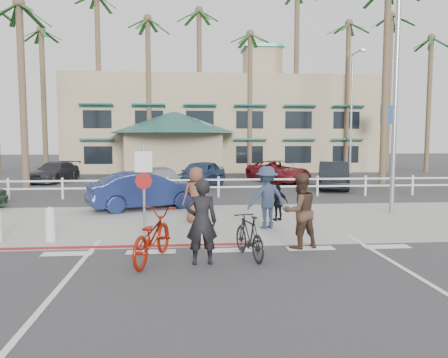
{
  "coord_description": "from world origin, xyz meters",
  "views": [
    {
      "loc": [
        -1.13,
        -10.0,
        2.78
      ],
      "look_at": [
        0.08,
        3.82,
        1.5
      ],
      "focal_mm": 35.0,
      "sensor_mm": 36.0,
      "label": 1
    }
  ],
  "objects": [
    {
      "name": "lot_car_1",
      "position": [
        -2.32,
        12.54,
        0.62
      ],
      "size": [
        2.91,
        4.62,
        1.25
      ],
      "primitive_type": "imported",
      "rotation": [
        0.0,
        0.0,
        0.29
      ],
      "color": "#969DA4",
      "rests_on": "ground"
    },
    {
      "name": "bollard_0",
      "position": [
        -4.8,
        2.0,
        0.47
      ],
      "size": [
        0.26,
        0.26,
        0.95
      ],
      "primitive_type": null,
      "color": "silver",
      "rests_on": "ground"
    },
    {
      "name": "pedestrian_child",
      "position": [
        1.98,
        4.43,
        0.61
      ],
      "size": [
        0.78,
        0.52,
        1.23
      ],
      "primitive_type": "imported",
      "rotation": [
        0.0,
        0.0,
        3.48
      ],
      "color": "black",
      "rests_on": "ground"
    },
    {
      "name": "pedestrian_b",
      "position": [
        -0.8,
        4.34,
        0.93
      ],
      "size": [
        1.04,
        0.82,
        1.86
      ],
      "primitive_type": "imported",
      "rotation": [
        0.0,
        0.0,
        3.43
      ],
      "color": "brown",
      "rests_on": "ground"
    },
    {
      "name": "palm_10",
      "position": [
        -10.0,
        15.0,
        6.0
      ],
      "size": [
        4.0,
        4.0,
        12.0
      ],
      "primitive_type": null,
      "color": "#1D4D20",
      "rests_on": "ground"
    },
    {
      "name": "palm_7",
      "position": [
        12.0,
        25.0,
        7.0
      ],
      "size": [
        4.0,
        4.0,
        14.0
      ],
      "primitive_type": null,
      "color": "#1D4D20",
      "rests_on": "ground"
    },
    {
      "name": "parking_lot",
      "position": [
        0.0,
        18.0,
        0.0
      ],
      "size": [
        50.0,
        16.0,
        0.01
      ],
      "primitive_type": "cube",
      "color": "#333335",
      "rests_on": "ground"
    },
    {
      "name": "sign_post",
      "position": [
        -2.3,
        2.2,
        1.45
      ],
      "size": [
        0.5,
        0.1,
        2.9
      ],
      "primitive_type": null,
      "color": "gray",
      "rests_on": "ground"
    },
    {
      "name": "bike_path",
      "position": [
        0.0,
        -2.0,
        0.0
      ],
      "size": [
        12.0,
        16.0,
        0.01
      ],
      "primitive_type": "cube",
      "color": "#333335",
      "rests_on": "ground"
    },
    {
      "name": "palm_5",
      "position": [
        4.0,
        25.0,
        6.5
      ],
      "size": [
        4.0,
        4.0,
        13.0
      ],
      "primitive_type": null,
      "color": "#1D4D20",
      "rests_on": "ground"
    },
    {
      "name": "palm_4",
      "position": [
        0.0,
        26.0,
        7.5
      ],
      "size": [
        4.0,
        4.0,
        15.0
      ],
      "primitive_type": null,
      "color": "#1D4D20",
      "rests_on": "ground"
    },
    {
      "name": "lot_car_4",
      "position": [
        -9.56,
        18.8,
        0.65
      ],
      "size": [
        2.67,
        4.78,
        1.31
      ],
      "primitive_type": "imported",
      "rotation": [
        0.0,
        0.0,
        -0.19
      ],
      "color": "black",
      "rests_on": "ground"
    },
    {
      "name": "rail_fence",
      "position": [
        0.5,
        10.5,
        0.5
      ],
      "size": [
        29.4,
        0.16,
        1.0
      ],
      "primitive_type": null,
      "color": "silver",
      "rests_on": "ground"
    },
    {
      "name": "streetlight_0",
      "position": [
        6.5,
        5.5,
        4.5
      ],
      "size": [
        0.6,
        2.0,
        9.0
      ],
      "primitive_type": null,
      "color": "gray",
      "rests_on": "ground"
    },
    {
      "name": "lot_car_3",
      "position": [
        7.06,
        13.56,
        0.75
      ],
      "size": [
        2.95,
        4.82,
        1.5
      ],
      "primitive_type": "imported",
      "rotation": [
        0.0,
        0.0,
        -0.32
      ],
      "color": "black",
      "rests_on": "ground"
    },
    {
      "name": "rider_black",
      "position": [
        1.73,
        0.7,
        0.96
      ],
      "size": [
        1.1,
        0.97,
        1.91
      ],
      "primitive_type": "imported",
      "rotation": [
        0.0,
        0.0,
        3.44
      ],
      "color": "#412D21",
      "rests_on": "ground"
    },
    {
      "name": "lot_car_2",
      "position": [
        -0.34,
        14.77,
        0.77
      ],
      "size": [
        3.5,
        4.87,
        1.54
      ],
      "primitive_type": "imported",
      "rotation": [
        0.0,
        0.0,
        -0.42
      ],
      "color": "navy",
      "rests_on": "ground"
    },
    {
      "name": "sidewalk_plaza",
      "position": [
        0.0,
        4.5,
        0.01
      ],
      "size": [
        22.0,
        7.0,
        0.01
      ],
      "primitive_type": "cube",
      "color": "gray",
      "rests_on": "ground"
    },
    {
      "name": "cross_street",
      "position": [
        0.0,
        8.5,
        0.0
      ],
      "size": [
        40.0,
        5.0,
        0.01
      ],
      "primitive_type": "cube",
      "color": "#333335",
      "rests_on": "ground"
    },
    {
      "name": "palm_1",
      "position": [
        -12.0,
        25.0,
        6.5
      ],
      "size": [
        4.0,
        4.0,
        13.0
      ],
      "primitive_type": null,
      "color": "#1D4D20",
      "rests_on": "ground"
    },
    {
      "name": "palm_8",
      "position": [
        16.0,
        26.0,
        7.5
      ],
      "size": [
        4.0,
        4.0,
        15.0
      ],
      "primitive_type": null,
      "color": "#1D4D20",
      "rests_on": "ground"
    },
    {
      "name": "info_sign",
      "position": [
        14.0,
        22.0,
        2.8
      ],
      "size": [
        1.2,
        0.16,
        5.6
      ],
      "primitive_type": null,
      "color": "navy",
      "rests_on": "ground"
    },
    {
      "name": "rider_red",
      "position": [
        -0.8,
        -0.52,
        0.96
      ],
      "size": [
        0.73,
        0.5,
        1.92
      ],
      "primitive_type": "imported",
      "rotation": [
        0.0,
        0.0,
        3.2
      ],
      "color": "black",
      "rests_on": "ground"
    },
    {
      "name": "ground",
      "position": [
        0.0,
        0.0,
        0.0
      ],
      "size": [
        140.0,
        140.0,
        0.0
      ],
      "primitive_type": "plane",
      "color": "#333335"
    },
    {
      "name": "palm_2",
      "position": [
        -8.0,
        26.0,
        8.0
      ],
      "size": [
        4.0,
        4.0,
        16.0
      ],
      "primitive_type": null,
      "color": "#1D4D20",
      "rests_on": "ground"
    },
    {
      "name": "car_white_sedan",
      "position": [
        -2.72,
        7.37,
        0.74
      ],
      "size": [
        4.74,
        3.13,
        1.48
      ],
      "primitive_type": "imported",
      "rotation": [
        0.0,
        0.0,
        1.96
      ],
      "color": "#141E4A",
      "rests_on": "ground"
    },
    {
      "name": "palm_11",
      "position": [
        11.0,
        16.0,
        7.0
      ],
      "size": [
        4.0,
        4.0,
        14.0
      ],
      "primitive_type": null,
      "color": "#1D4D20",
      "rests_on": "ground"
    },
    {
      "name": "palm_9",
      "position": [
        19.0,
        25.0,
        6.5
      ],
      "size": [
        4.0,
        4.0,
        13.0
      ],
      "primitive_type": null,
      "color": "#1D4D20",
      "rests_on": "ground"
    },
    {
      "name": "palm_6",
      "position": [
        8.0,
        26.0,
        8.5
      ],
      "size": [
        4.0,
        4.0,
        17.0
      ],
      "primitive_type": null,
      "color": "#1D4D20",
      "rests_on": "ground"
    },
    {
      "name": "streetlight_1",
      "position": [
        12.0,
        24.0,
        4.75
      ],
      "size": [
        0.6,
        2.0,
        9.5
      ],
      "primitive_type": null,
      "color": "gray",
      "rests_on": "ground"
    },
    {
      "name": "bike_black",
      "position": [
        0.33,
        -0.08,
        0.52
      ],
      "size": [
        0.88,
        1.79,
        1.04
      ],
      "primitive_type": "imported",
      "rotation": [
        0.0,
        0.0,
        3.38
      ],
      "color": "black",
      "rests_on": "ground"
    },
    {
      "name": "lot_car_5",
      "position": [
        4.76,
        17.55,
        0.69
      ],
      "size": [
        4.0,
        5.47,
        1.38
      ],
      "primitive_type": "imported",
      "rotation": [
        0.0,
        0.0,
        0.39
      ],
      "color": "maroon",
      "rests_on": "ground"
    },
    {
      "name": "curb_red",
      "position": [
        -3.0,
        1.2,
        0.01
      ],
      "size": [
        7.0,
        0.25,
        0.02
      ],
      "primitive_type": "cube",
      "color": "maroon",
      "rests_on": "ground"
    },
    {
      "name": "palm_3",
      "position": [
        -4.0,
        25.0,
        7.0
      ],
      "size": [
        4.0,
        4.0,
        14.0
      ],
      "primitive_type": null,
      "color": "#1D4D20",
      "rests_on": "ground"
    },
    {
      "name": "bike_red",
      "position": [
        -1.91,
        -0.18,
        0.59
      ],
      "size": [
        1.35,
        2.36,
        1.17
      ],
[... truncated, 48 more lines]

